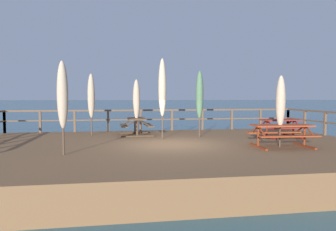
% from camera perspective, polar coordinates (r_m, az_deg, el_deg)
% --- Properties ---
extents(ground_plane, '(600.00, 600.00, 0.00)m').
position_cam_1_polar(ground_plane, '(11.31, 0.56, -9.72)').
color(ground_plane, '#2D5B6B').
extents(wooden_deck, '(14.78, 9.48, 0.87)m').
position_cam_1_polar(wooden_deck, '(11.22, 0.56, -7.55)').
color(wooden_deck, brown).
rests_on(wooden_deck, ground).
extents(railing_waterside_far, '(14.58, 0.10, 1.09)m').
position_cam_1_polar(railing_waterside_far, '(15.59, -2.19, -0.13)').
color(railing_waterside_far, brown).
rests_on(railing_waterside_far, wooden_deck).
extents(picnic_table_mid_right, '(2.08, 1.51, 0.78)m').
position_cam_1_polar(picnic_table_mid_right, '(11.13, 20.40, -2.67)').
color(picnic_table_mid_right, '#993819').
rests_on(picnic_table_mid_right, wooden_deck).
extents(picnic_table_back_right, '(1.68, 1.49, 0.78)m').
position_cam_1_polar(picnic_table_back_right, '(13.84, 20.17, -1.57)').
color(picnic_table_back_right, maroon).
rests_on(picnic_table_back_right, wooden_deck).
extents(picnic_table_mid_centre, '(1.47, 1.74, 0.78)m').
position_cam_1_polar(picnic_table_mid_centre, '(13.85, -5.94, -1.37)').
color(picnic_table_mid_centre, brown).
rests_on(picnic_table_mid_centre, wooden_deck).
extents(patio_umbrella_short_front, '(0.32, 0.32, 2.44)m').
position_cam_1_polar(patio_umbrella_short_front, '(11.03, 20.24, 2.42)').
color(patio_umbrella_short_front, '#4C3828').
rests_on(patio_umbrella_short_front, wooden_deck).
extents(patio_umbrella_short_back, '(0.32, 0.32, 2.75)m').
position_cam_1_polar(patio_umbrella_short_back, '(14.05, -14.11, 3.51)').
color(patio_umbrella_short_back, '#4C3828').
rests_on(patio_umbrella_short_back, wooden_deck).
extents(patio_umbrella_tall_back_left, '(0.32, 0.32, 2.51)m').
position_cam_1_polar(patio_umbrella_tall_back_left, '(13.87, -5.89, 2.95)').
color(patio_umbrella_tall_back_left, '#4C3828').
rests_on(patio_umbrella_tall_back_left, wooden_deck).
extents(patio_umbrella_tall_back_right, '(0.32, 0.32, 2.76)m').
position_cam_1_polar(patio_umbrella_tall_back_right, '(9.44, -19.04, 3.58)').
color(patio_umbrella_tall_back_right, '#4C3828').
rests_on(patio_umbrella_tall_back_right, wooden_deck).
extents(patio_umbrella_tall_mid_left, '(0.32, 0.32, 3.27)m').
position_cam_1_polar(patio_umbrella_tall_mid_left, '(12.44, -1.06, 5.15)').
color(patio_umbrella_tall_mid_left, '#4C3828').
rests_on(patio_umbrella_tall_mid_left, wooden_deck).
extents(patio_umbrella_tall_front, '(0.32, 0.32, 2.82)m').
position_cam_1_polar(patio_umbrella_tall_front, '(13.06, 5.91, 3.80)').
color(patio_umbrella_tall_front, '#4C3828').
rests_on(patio_umbrella_tall_front, wooden_deck).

